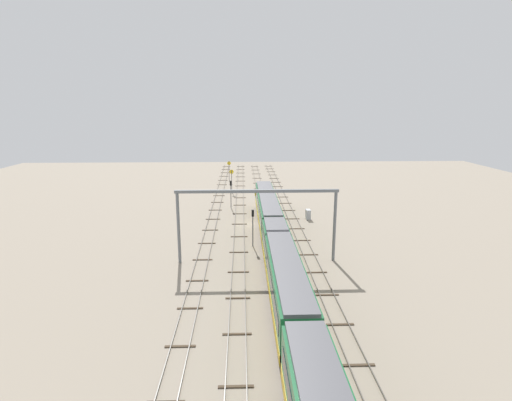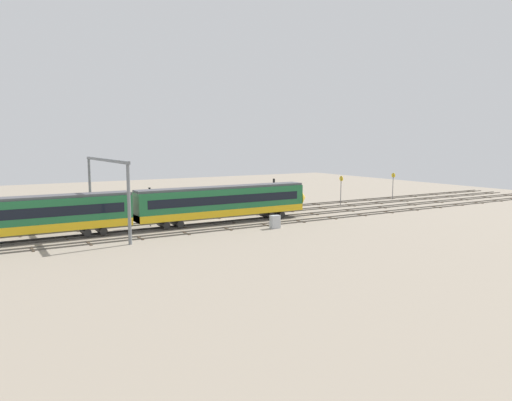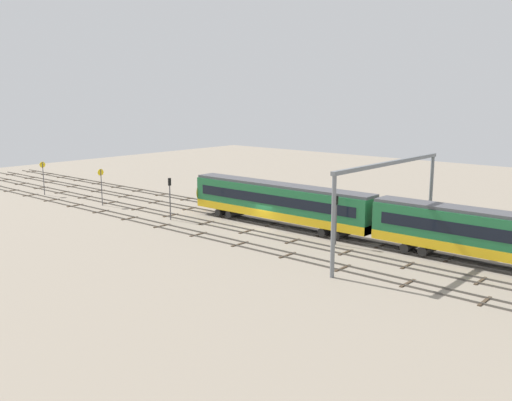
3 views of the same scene
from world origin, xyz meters
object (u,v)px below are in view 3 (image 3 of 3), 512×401
signal_light_trackside_approach (336,213)px  signal_light_trackside_departure (170,193)px  speed_sign_near_foreground (101,182)px  speed_sign_mid_trackside (43,173)px  overhead_gantry (389,184)px  relay_cabinet (291,206)px  train (497,239)px

signal_light_trackside_approach → signal_light_trackside_departure: 21.56m
speed_sign_near_foreground → speed_sign_mid_trackside: 13.68m
overhead_gantry → speed_sign_near_foreground: (40.72, 4.03, -3.44)m
speed_sign_near_foreground → speed_sign_mid_trackside: size_ratio=1.00×
speed_sign_near_foreground → signal_light_trackside_approach: size_ratio=0.99×
overhead_gantry → speed_sign_mid_trackside: bearing=5.3°
speed_sign_mid_trackside → signal_light_trackside_approach: signal_light_trackside_approach is taller
speed_sign_mid_trackside → relay_cabinet: size_ratio=3.04×
speed_sign_near_foreground → signal_light_trackside_departure: size_ratio=0.98×
overhead_gantry → signal_light_trackside_approach: 6.49m
train → speed_sign_mid_trackside: 64.10m
signal_light_trackside_departure → speed_sign_near_foreground: bearing=0.8°
speed_sign_mid_trackside → signal_light_trackside_approach: (-48.86, -4.64, 0.02)m
signal_light_trackside_approach → relay_cabinet: 16.29m
signal_light_trackside_departure → relay_cabinet: (-8.29, -13.00, -2.48)m
speed_sign_near_foreground → signal_light_trackside_departure: bearing=-179.2°
signal_light_trackside_approach → speed_sign_near_foreground: bearing=5.9°
speed_sign_mid_trackside → train: bearing=-173.6°
signal_light_trackside_departure → relay_cabinet: signal_light_trackside_departure is taller
train → signal_light_trackside_departure: (36.11, 6.01, 0.64)m
signal_light_trackside_approach → relay_cabinet: signal_light_trackside_approach is taller
speed_sign_near_foreground → signal_light_trackside_departure: 13.94m
speed_sign_near_foreground → signal_light_trackside_departure: (-13.94, -0.20, 0.07)m
relay_cabinet → signal_light_trackside_departure: bearing=57.5°
signal_light_trackside_approach → signal_light_trackside_departure: signal_light_trackside_departure is taller
speed_sign_mid_trackside → signal_light_trackside_departure: size_ratio=0.98×
train → signal_light_trackside_approach: (14.84, 2.53, 0.60)m
overhead_gantry → train: bearing=-166.9°
overhead_gantry → speed_sign_mid_trackside: size_ratio=3.83×
speed_sign_near_foreground → speed_sign_mid_trackside: (13.64, 0.97, 0.00)m
signal_light_trackside_approach → relay_cabinet: (12.99, -9.53, -2.44)m
overhead_gantry → signal_light_trackside_approach: overhead_gantry is taller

